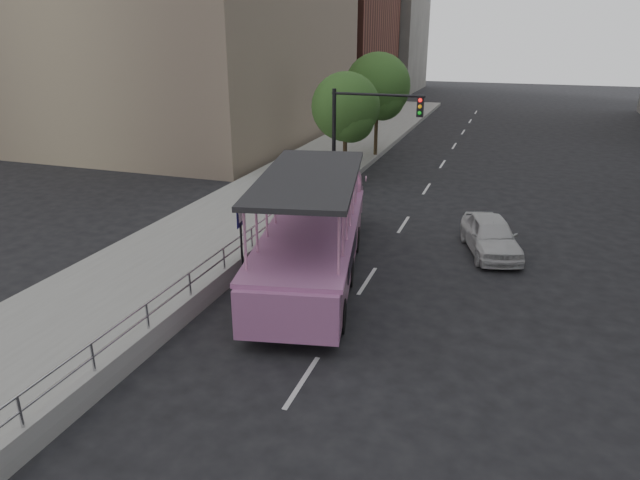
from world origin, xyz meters
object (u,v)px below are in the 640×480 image
car (491,235)px  parking_sign (241,229)px  street_tree_near (347,110)px  street_tree_far (379,89)px  traffic_signal (359,128)px  duck_boat (316,231)px

car → parking_sign: (-7.59, -4.87, 0.97)m
parking_sign → street_tree_near: 13.11m
car → street_tree_far: bearing=101.5°
parking_sign → traffic_signal: traffic_signal is taller
street_tree_far → duck_boat: bearing=-82.9°
parking_sign → street_tree_far: (-0.10, 18.93, 2.65)m
street_tree_near → street_tree_far: 6.02m
car → duck_boat: bearing=-165.3°
duck_boat → parking_sign: 2.53m
street_tree_near → traffic_signal: bearing=-65.0°
duck_boat → car: duck_boat is taller
parking_sign → car: bearing=32.7°
duck_boat → street_tree_near: (-2.38, 11.50, 2.46)m
duck_boat → street_tree_near: 12.00m
duck_boat → street_tree_far: street_tree_far is taller
duck_boat → street_tree_near: size_ratio=1.98×
street_tree_near → car: bearing=-45.6°
traffic_signal → street_tree_near: (-1.60, 3.43, 0.32)m
parking_sign → street_tree_near: street_tree_near is taller
car → street_tree_near: 11.71m
duck_boat → traffic_signal: (-0.78, 8.07, 2.14)m
duck_boat → traffic_signal: size_ratio=2.18×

